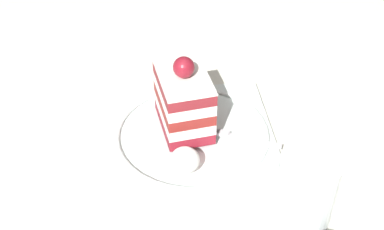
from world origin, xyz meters
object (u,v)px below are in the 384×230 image
at_px(drink_glass_far, 305,192).
at_px(dessert_plate, 192,137).
at_px(whipped_cream_dollop, 185,160).
at_px(fork, 237,137).
at_px(cake_slice, 184,100).

bearing_deg(drink_glass_far, dessert_plate, 121.56).
distance_m(whipped_cream_dollop, fork, 0.09).
xyz_separation_m(whipped_cream_dollop, fork, (0.08, 0.04, -0.01)).
bearing_deg(cake_slice, drink_glass_far, -59.01).
xyz_separation_m(dessert_plate, drink_glass_far, (0.10, -0.16, 0.03)).
distance_m(cake_slice, drink_glass_far, 0.21).
height_order(whipped_cream_dollop, fork, whipped_cream_dollop).
height_order(fork, drink_glass_far, drink_glass_far).
relative_size(dessert_plate, cake_slice, 2.23).
relative_size(cake_slice, drink_glass_far, 1.23).
bearing_deg(drink_glass_far, whipped_cream_dollop, 143.51).
bearing_deg(whipped_cream_dollop, fork, 25.85).
bearing_deg(fork, whipped_cream_dollop, -154.15).
xyz_separation_m(cake_slice, fork, (0.06, -0.05, -0.04)).
distance_m(fork, drink_glass_far, 0.14).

